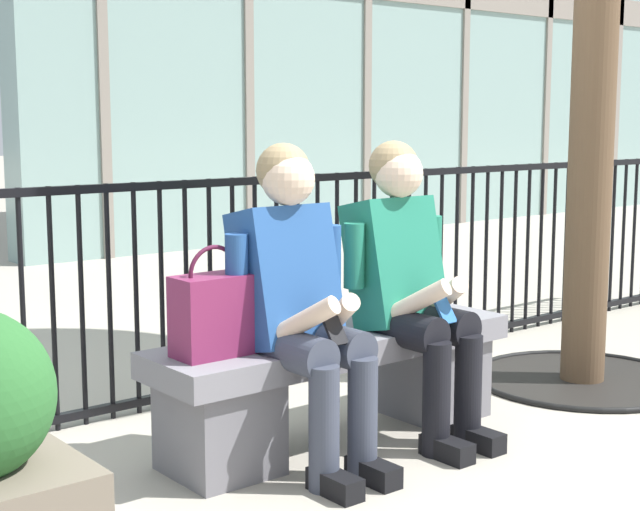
{
  "coord_description": "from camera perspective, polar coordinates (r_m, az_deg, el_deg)",
  "views": [
    {
      "loc": [
        -2.4,
        -2.85,
        1.3
      ],
      "look_at": [
        0.0,
        0.1,
        0.75
      ],
      "focal_mm": 53.29,
      "sensor_mm": 36.0,
      "label": 1
    }
  ],
  "objects": [
    {
      "name": "seated_person_companion",
      "position": [
        3.88,
        5.37,
        -1.46
      ],
      "size": [
        0.52,
        0.66,
        1.21
      ],
      "color": "black",
      "rests_on": "ground"
    },
    {
      "name": "seated_person_with_phone",
      "position": [
        3.51,
        -1.21,
        -2.44
      ],
      "size": [
        0.52,
        0.66,
        1.21
      ],
      "color": "#383D4C",
      "rests_on": "ground"
    },
    {
      "name": "handbag_on_bench",
      "position": [
        3.45,
        -6.36,
        -3.47
      ],
      "size": [
        0.3,
        0.17,
        0.4
      ],
      "color": "#7A234C",
      "rests_on": "stone_bench"
    },
    {
      "name": "ground_plane",
      "position": [
        3.95,
        0.93,
        -11.0
      ],
      "size": [
        60.0,
        60.0,
        0.0
      ],
      "primitive_type": "plane",
      "color": "#A8A091"
    },
    {
      "name": "stone_bench",
      "position": [
        3.87,
        0.94,
        -7.2
      ],
      "size": [
        1.6,
        0.44,
        0.45
      ],
      "color": "slate",
      "rests_on": "ground"
    },
    {
      "name": "plaza_railing",
      "position": [
        4.46,
        -5.91,
        -1.88
      ],
      "size": [
        7.57,
        0.04,
        1.03
      ],
      "color": "black",
      "rests_on": "ground"
    }
  ]
}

